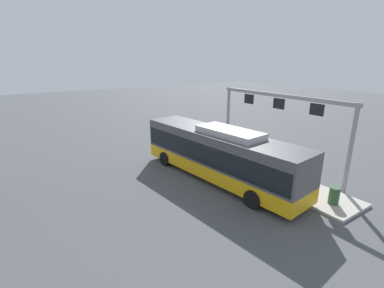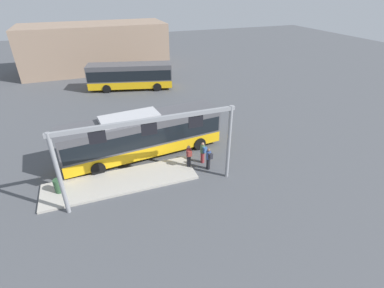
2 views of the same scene
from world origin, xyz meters
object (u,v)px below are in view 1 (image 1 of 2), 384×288
object	(u,v)px
bus_main	(218,152)
person_waiting_mid	(222,142)
person_boarding	(214,145)
trash_bin	(334,196)
person_waiting_near	(227,146)

from	to	relation	value
bus_main	person_waiting_mid	world-z (taller)	bus_main
person_boarding	trash_bin	xyz separation A→B (m)	(-9.83, -0.19, -0.28)
trash_bin	person_waiting_mid	bearing A→B (deg)	-4.30
person_boarding	person_waiting_near	distance (m)	1.26
person_boarding	trash_bin	bearing A→B (deg)	71.02
person_boarding	trash_bin	world-z (taller)	person_boarding
person_waiting_near	trash_bin	xyz separation A→B (m)	(-8.62, 0.14, -0.44)
person_waiting_near	person_waiting_mid	xyz separation A→B (m)	(1.26, -0.60, -0.16)
person_waiting_mid	person_boarding	bearing A→B (deg)	-6.41
person_waiting_near	trash_bin	size ratio (longest dim) A/B	1.86
bus_main	person_boarding	xyz separation A→B (m)	(3.77, -2.65, -0.92)
bus_main	person_boarding	size ratio (longest dim) A/B	7.25
bus_main	person_boarding	distance (m)	4.70
person_waiting_near	person_waiting_mid	bearing A→B (deg)	-113.48
bus_main	person_waiting_near	world-z (taller)	bus_main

